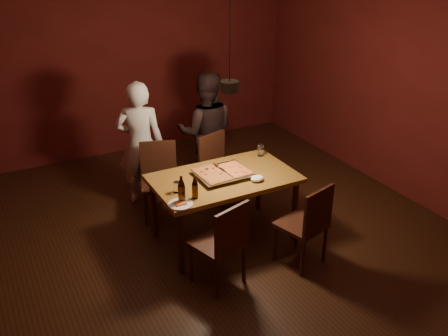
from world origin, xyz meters
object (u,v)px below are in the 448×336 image
plate_slice (180,204)px  pendant_lamp (230,85)px  chair_far_right (218,163)px  beer_bottle_b (195,187)px  chair_near_left (224,238)px  diner_white (140,144)px  beer_bottle_a (182,189)px  dining_table (224,183)px  chair_far_left (159,173)px  chair_near_right (309,219)px  pizza_tray (223,174)px  diner_dark (206,132)px

plate_slice → pendant_lamp: bearing=20.6°
chair_far_right → beer_bottle_b: beer_bottle_b is taller
chair_near_left → beer_bottle_b: bearing=81.7°
diner_white → beer_bottle_a: bearing=110.2°
chair_far_right → dining_table: bearing=50.0°
chair_far_left → chair_near_right: 1.89m
chair_far_left → pendant_lamp: pendant_lamp is taller
chair_far_right → diner_white: bearing=-47.9°
pizza_tray → beer_bottle_b: (-0.46, -0.30, 0.09)m
chair_near_left → beer_bottle_b: size_ratio=2.27×
pizza_tray → beer_bottle_a: size_ratio=2.03×
chair_near_right → pendant_lamp: size_ratio=0.47×
chair_far_right → diner_dark: bearing=-116.1°
chair_near_right → diner_dark: diner_dark is taller
chair_far_left → plate_slice: (-0.22, -1.17, 0.22)m
pendant_lamp → chair_near_right: bearing=-56.4°
beer_bottle_a → chair_far_right: bearing=48.5°
chair_far_left → plate_slice: chair_far_left is taller
beer_bottle_a → pendant_lamp: (0.62, 0.20, 0.88)m
pizza_tray → diner_dark: size_ratio=0.35×
chair_far_left → diner_dark: diner_dark is taller
pizza_tray → chair_near_right: bearing=-58.7°
dining_table → diner_white: size_ratio=0.97×
chair_far_left → plate_slice: bearing=98.7°
dining_table → plate_slice: (-0.65, -0.34, 0.08)m
dining_table → plate_slice: plate_slice is taller
pizza_tray → diner_dark: diner_dark is taller
dining_table → pendant_lamp: (0.01, -0.10, 1.08)m
chair_near_right → diner_dark: bearing=78.1°
pizza_tray → beer_bottle_a: bearing=-152.1°
chair_far_right → beer_bottle_a: bearing=30.9°
dining_table → plate_slice: bearing=-152.0°
dining_table → chair_near_left: size_ratio=2.86×
chair_far_left → beer_bottle_a: 1.19m
chair_near_left → pendant_lamp: bearing=41.0°
chair_near_right → beer_bottle_b: 1.16m
dining_table → diner_white: diner_white is taller
chair_far_left → pendant_lamp: 1.59m
dining_table → chair_near_right: bearing=-59.2°
beer_bottle_a → diner_white: 1.51m
beer_bottle_a → diner_dark: 1.78m
chair_far_right → plate_slice: chair_far_right is taller
pendant_lamp → chair_near_left: bearing=-122.0°
beer_bottle_b → pendant_lamp: bearing=21.3°
beer_bottle_b → chair_far_left: bearing=87.8°
pizza_tray → plate_slice: size_ratio=2.31×
chair_near_right → plate_slice: bearing=141.4°
chair_far_left → pizza_tray: size_ratio=0.98×
chair_far_left → plate_slice: size_ratio=2.26×
chair_near_left → pizza_tray: 0.88m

